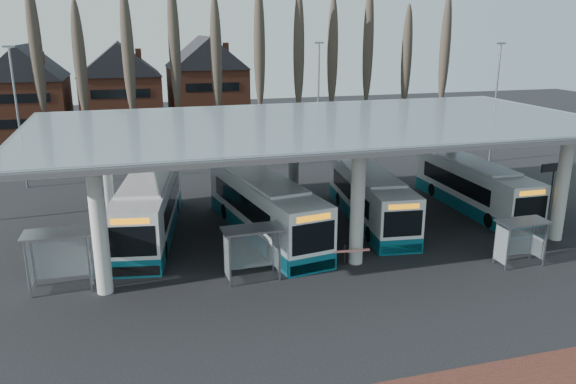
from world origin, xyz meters
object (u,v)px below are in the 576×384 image
object	(u,v)px
shelter_2	(520,232)
shelter_0	(59,247)
bus_0	(149,207)
bus_1	(264,208)
bus_2	(370,197)
shelter_1	(251,241)
bus_3	(473,187)

from	to	relation	value
shelter_2	shelter_0	bearing A→B (deg)	172.00
bus_0	shelter_0	distance (m)	7.38
bus_1	bus_2	distance (m)	6.78
bus_0	bus_2	bearing A→B (deg)	4.44
shelter_0	shelter_1	xyz separation A→B (m)	(8.44, -1.30, -0.15)
bus_3	shelter_0	size ratio (longest dim) A/B	3.73
bus_0	bus_2	xyz separation A→B (m)	(13.00, -1.25, -0.11)
shelter_0	shelter_2	size ratio (longest dim) A/B	1.19
bus_2	shelter_2	bearing A→B (deg)	-55.05
bus_1	shelter_1	distance (m)	5.89
bus_3	shelter_2	distance (m)	9.02
bus_2	bus_1	bearing A→B (deg)	-168.46
bus_0	shelter_2	world-z (taller)	bus_0
bus_1	shelter_1	size ratio (longest dim) A/B	4.43
bus_0	shelter_1	distance (m)	8.55
shelter_1	shelter_2	world-z (taller)	shelter_1
bus_0	bus_1	world-z (taller)	bus_1
bus_0	bus_1	bearing A→B (deg)	-6.44
bus_0	bus_1	xyz separation A→B (m)	(6.24, -1.83, 0.01)
bus_3	shelter_2	bearing A→B (deg)	-108.42
bus_3	shelter_0	distance (m)	25.10
bus_1	shelter_0	distance (m)	11.23
bus_0	shelter_0	world-z (taller)	bus_0
bus_3	bus_0	bearing A→B (deg)	178.54
shelter_1	shelter_2	xyz separation A→B (m)	(13.10, -2.01, -0.16)
bus_0	bus_3	bearing A→B (deg)	7.40
bus_1	bus_3	size ratio (longest dim) A/B	1.10
bus_0	shelter_2	xyz separation A→B (m)	(17.40, -9.40, 0.12)
bus_0	shelter_2	size ratio (longest dim) A/B	4.87
bus_2	shelter_1	xyz separation A→B (m)	(-8.70, -6.14, 0.39)
bus_2	shelter_0	xyz separation A→B (m)	(-17.14, -4.84, 0.53)
bus_1	shelter_0	size ratio (longest dim) A/B	4.10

